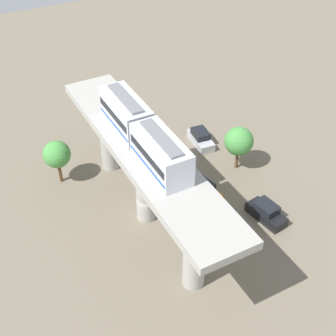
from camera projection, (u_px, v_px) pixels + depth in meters
ground_plane at (147, 216)px, 47.91m from camera, size 120.00×120.00×0.00m
viaduct at (145, 167)px, 43.91m from camera, size 5.20×28.00×8.53m
train at (143, 132)px, 41.70m from camera, size 2.64×13.55×3.24m
parked_car_black at (266, 213)px, 47.27m from camera, size 2.39×4.42×1.76m
parked_car_silver at (201, 138)px, 56.98m from camera, size 2.26×4.38×1.76m
parked_car_orange at (203, 190)px, 49.83m from camera, size 2.57×4.47×1.76m
tree_near_viaduct at (57, 154)px, 49.89m from camera, size 2.90×2.90×5.06m
tree_mid_lot at (239, 141)px, 51.73m from camera, size 3.17×3.17×5.17m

